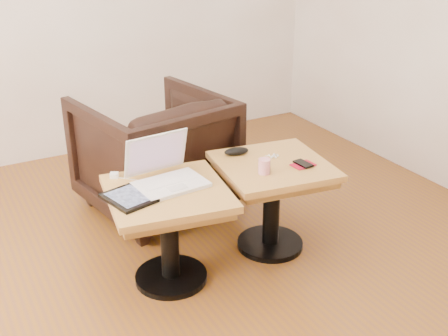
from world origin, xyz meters
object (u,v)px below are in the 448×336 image
striped_cup (264,166)px  armchair (154,153)px  laptop (166,174)px  side_table_right (272,185)px  side_table_left (168,213)px

striped_cup → armchair: armchair is taller
laptop → striped_cup: size_ratio=4.53×
laptop → striped_cup: bearing=-21.0°
laptop → striped_cup: laptop is taller
striped_cup → side_table_right: bearing=37.6°
striped_cup → laptop: bearing=164.0°
side_table_left → armchair: 0.85m
side_table_left → laptop: 0.20m
side_table_left → striped_cup: (0.54, -0.07, 0.18)m
side_table_left → armchair: size_ratio=0.79×
laptop → armchair: size_ratio=0.43×
side_table_left → side_table_right: (0.65, 0.02, 0.00)m
striped_cup → side_table_left: bearing=172.9°
laptop → striped_cup: (0.51, -0.15, -0.01)m
striped_cup → armchair: (-0.28, 0.87, -0.19)m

